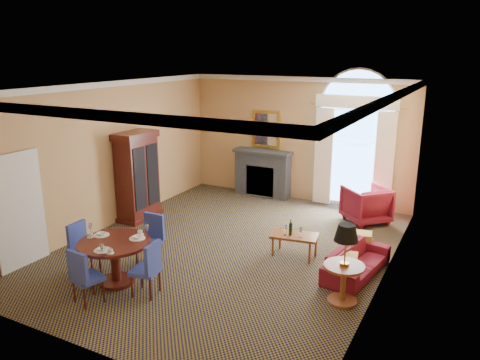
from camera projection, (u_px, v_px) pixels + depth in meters
The scene contains 12 objects.
ground at pixel (228, 248), 9.39m from camera, with size 7.50×7.50×0.00m, color black.
room_envelope at pixel (243, 119), 9.30m from camera, with size 6.04×7.52×3.45m.
armoire at pixel (137, 178), 10.82m from camera, with size 0.59×1.05×2.06m.
dining_table at pixel (115, 253), 7.85m from camera, with size 1.21×1.21×0.96m.
dining_chair_north at pixel (151, 236), 8.64m from camera, with size 0.47×0.47×0.93m.
dining_chair_south at pixel (83, 274), 7.15m from camera, with size 0.51×0.51×0.93m.
dining_chair_east at pixel (149, 266), 7.44m from camera, with size 0.49×0.49×0.93m.
dining_chair_west at pixel (82, 245), 8.22m from camera, with size 0.52×0.52×0.93m.
sofa at pixel (357, 261), 8.26m from camera, with size 1.66×0.65×0.48m, color maroon.
armchair at pixel (366, 204), 10.73m from camera, with size 0.90×0.93×0.84m, color maroon.
coffee_table at pixel (294, 236), 8.91m from camera, with size 0.95×0.62×0.76m.
side_table at pixel (345, 255), 7.17m from camera, with size 0.64×0.64×1.28m.
Camera 1 is at (4.23, -7.58, 3.84)m, focal length 35.00 mm.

